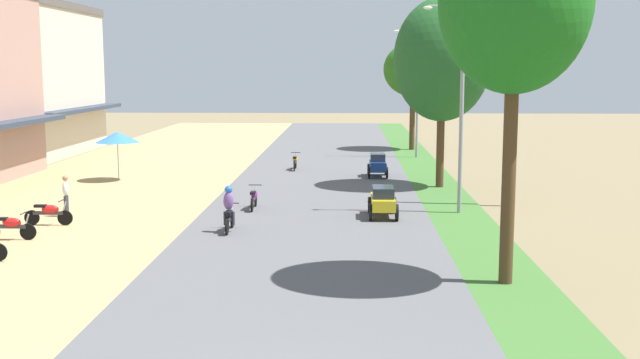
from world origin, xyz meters
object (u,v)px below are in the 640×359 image
at_px(median_tree_nearest, 515,2).
at_px(median_tree_third, 413,70).
at_px(streetlamp_mid, 418,84).
at_px(pedestrian_on_shoulder, 66,194).
at_px(utility_pole_near, 511,85).
at_px(median_tree_second, 442,60).
at_px(motorbike_ahead_second, 229,210).
at_px(parked_motorbike_fifth, 49,212).
at_px(streetlamp_near, 462,94).
at_px(car_hatchback_blue, 378,164).
at_px(car_sedan_yellow, 383,200).
at_px(parked_motorbike_fourth, 10,226).
at_px(motorbike_ahead_fourth, 295,161).
at_px(vendor_umbrella, 117,137).
at_px(motorbike_ahead_third, 254,197).

bearing_deg(median_tree_nearest, median_tree_third, 89.51).
distance_m(median_tree_nearest, streetlamp_mid, 30.11).
relative_size(pedestrian_on_shoulder, utility_pole_near, 0.16).
bearing_deg(median_tree_second, motorbike_ahead_second, -128.38).
relative_size(parked_motorbike_fifth, streetlamp_near, 0.22).
bearing_deg(motorbike_ahead_second, car_hatchback_blue, 68.11).
height_order(pedestrian_on_shoulder, car_sedan_yellow, pedestrian_on_shoulder).
bearing_deg(median_tree_third, car_sedan_yellow, -97.11).
xyz_separation_m(median_tree_nearest, car_hatchback_blue, (-2.67, 20.59, -6.72)).
xyz_separation_m(parked_motorbike_fourth, motorbike_ahead_fourth, (8.35, 18.61, 0.02)).
height_order(median_tree_second, utility_pole_near, utility_pole_near).
height_order(vendor_umbrella, utility_pole_near, utility_pole_near).
bearing_deg(motorbike_ahead_third, parked_motorbike_fourth, -141.25).
bearing_deg(utility_pole_near, pedestrian_on_shoulder, -169.44).
height_order(streetlamp_mid, utility_pole_near, utility_pole_near).
xyz_separation_m(median_tree_nearest, car_sedan_yellow, (-2.90, 9.21, -6.72)).
bearing_deg(pedestrian_on_shoulder, utility_pole_near, 10.56).
distance_m(car_hatchback_blue, motorbike_ahead_third, 11.23).
bearing_deg(motorbike_ahead_second, parked_motorbike_fourth, -168.02).
height_order(utility_pole_near, car_sedan_yellow, utility_pole_near).
height_order(median_tree_nearest, car_sedan_yellow, median_tree_nearest).
height_order(parked_motorbike_fourth, car_sedan_yellow, car_sedan_yellow).
xyz_separation_m(utility_pole_near, motorbike_ahead_fourth, (-9.76, 11.10, -4.55)).
bearing_deg(median_tree_second, median_tree_nearest, -90.74).
bearing_deg(median_tree_third, median_tree_second, -90.25).
bearing_deg(streetlamp_mid, pedestrian_on_shoulder, -126.26).
xyz_separation_m(parked_motorbike_fourth, pedestrian_on_shoulder, (0.38, 4.21, 0.41)).
bearing_deg(car_sedan_yellow, motorbike_ahead_fourth, 107.14).
relative_size(parked_motorbike_fifth, motorbike_ahead_third, 1.00).
relative_size(vendor_umbrella, median_tree_nearest, 0.26).
relative_size(pedestrian_on_shoulder, motorbike_ahead_second, 0.90).
relative_size(parked_motorbike_fourth, car_hatchback_blue, 0.90).
distance_m(vendor_umbrella, median_tree_third, 23.16).
bearing_deg(parked_motorbike_fifth, pedestrian_on_shoulder, 89.34).
xyz_separation_m(median_tree_third, streetlamp_mid, (-0.09, -4.82, -0.88)).
bearing_deg(median_tree_second, motorbike_ahead_fourth, 140.52).
relative_size(streetlamp_near, motorbike_ahead_fourth, 4.60).
bearing_deg(median_tree_third, median_tree_nearest, -90.49).
relative_size(parked_motorbike_fifth, car_hatchback_blue, 0.90).
bearing_deg(median_tree_third, vendor_umbrella, -135.57).
bearing_deg(car_sedan_yellow, parked_motorbike_fifth, -170.88).
distance_m(streetlamp_mid, utility_pole_near, 17.89).
relative_size(median_tree_second, motorbike_ahead_second, 5.07).
xyz_separation_m(parked_motorbike_fifth, utility_pole_near, (17.75, 5.03, 4.57)).
height_order(parked_motorbike_fourth, streetlamp_near, streetlamp_near).
distance_m(median_tree_third, car_hatchback_blue, 15.35).
height_order(vendor_umbrella, median_tree_second, median_tree_second).
bearing_deg(car_hatchback_blue, median_tree_nearest, -82.60).
bearing_deg(utility_pole_near, car_hatchback_blue, 121.83).
bearing_deg(median_tree_nearest, motorbike_ahead_second, 143.38).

